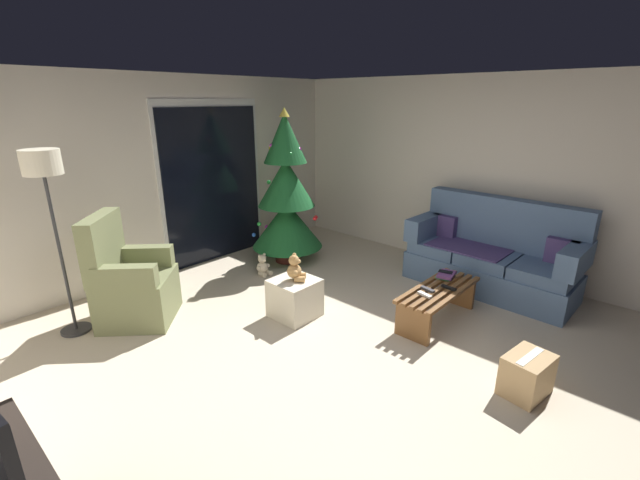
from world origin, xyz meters
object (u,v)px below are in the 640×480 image
cell_phone (446,272)px  floor_lamp (45,181)px  remote_graphite (428,289)px  couch (492,257)px  teddy_bear_honey (295,269)px  coffee_table (438,299)px  remote_black (449,288)px  armchair (131,284)px  ottoman (295,298)px  teddy_bear_cream_by_tree (263,266)px  remote_white (425,295)px  christmas_tree (286,197)px  cardboard_box_taped_mid_floor (527,375)px  book_stack (446,275)px

cell_phone → floor_lamp: 3.97m
remote_graphite → floor_lamp: floor_lamp is taller
couch → teddy_bear_honey: (-2.09, 1.24, 0.13)m
coffee_table → remote_graphite: remote_graphite is taller
coffee_table → remote_black: bearing=-56.9°
coffee_table → armchair: armchair is taller
remote_black → teddy_bear_honey: size_ratio=0.55×
armchair → ottoman: 1.68m
teddy_bear_cream_by_tree → coffee_table: bearing=-79.3°
remote_black → remote_white: bearing=-13.3°
cell_phone → ottoman: bearing=125.0°
coffee_table → christmas_tree: (0.14, 2.39, 0.68)m
armchair → coffee_table: bearing=-48.2°
teddy_bear_honey → floor_lamp: bearing=140.4°
remote_black → armchair: armchair is taller
remote_black → christmas_tree: size_ratio=0.07×
remote_graphite → teddy_bear_cream_by_tree: size_ratio=0.55×
christmas_tree → cardboard_box_taped_mid_floor: size_ratio=5.03×
cardboard_box_taped_mid_floor → cell_phone: bearing=52.4°
remote_graphite → floor_lamp: size_ratio=0.09×
teddy_bear_cream_by_tree → floor_lamp: bearing=172.3°
remote_black → cardboard_box_taped_mid_floor: 1.18m
coffee_table → christmas_tree: christmas_tree is taller
coffee_table → teddy_bear_honey: bearing=128.3°
remote_graphite → couch: bearing=5.0°
couch → christmas_tree: 2.73m
couch → remote_graphite: couch is taller
cardboard_box_taped_mid_floor → teddy_bear_honey: bearing=98.6°
coffee_table → cell_phone: 0.37m
ottoman → teddy_bear_honey: (0.01, -0.01, 0.33)m
remote_black → teddy_bear_cream_by_tree: 2.41m
ottoman → teddy_bear_cream_by_tree: (0.49, 1.10, -0.09)m
remote_black → remote_white: same height
armchair → teddy_bear_honey: size_ratio=3.96×
cell_phone → christmas_tree: 2.37m
coffee_table → christmas_tree: size_ratio=0.52×
remote_black → book_stack: 0.28m
cell_phone → teddy_bear_honey: (-1.22, 1.07, 0.10)m
remote_white → cardboard_box_taped_mid_floor: (-0.32, -1.08, -0.22)m
remote_white → teddy_bear_honey: (-0.66, 1.13, 0.15)m
armchair → teddy_bear_cream_by_tree: (1.67, -0.08, -0.28)m
remote_white → floor_lamp: size_ratio=0.09×
christmas_tree → ottoman: (-1.06, -1.23, -0.72)m
couch → book_stack: size_ratio=7.67×
ottoman → cardboard_box_taped_mid_floor: (0.34, -2.22, -0.04)m
couch → teddy_bear_honey: size_ratio=6.87×
book_stack → armchair: 3.30m
couch → christmas_tree: size_ratio=0.93×
cell_phone → cardboard_box_taped_mid_floor: (-0.88, -1.14, -0.26)m
book_stack → couch: bearing=-9.8°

